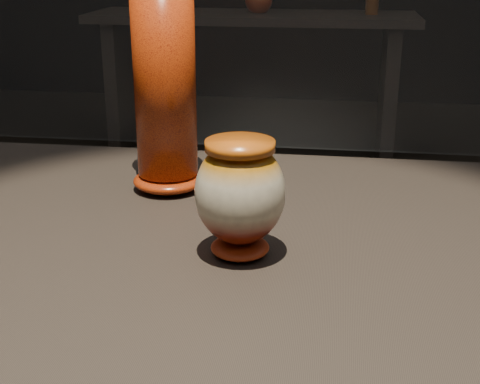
% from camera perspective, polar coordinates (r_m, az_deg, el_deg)
% --- Properties ---
extents(main_vase, '(0.12, 0.12, 0.16)m').
position_cam_1_polar(main_vase, '(0.87, -0.00, -0.18)').
color(main_vase, '#641508').
rests_on(main_vase, display_plinth).
extents(tall_vase, '(0.16, 0.16, 0.38)m').
position_cam_1_polar(tall_vase, '(1.10, -6.43, 9.36)').
color(tall_vase, '#C9400D').
rests_on(tall_vase, display_plinth).
extents(back_shelf, '(2.00, 0.60, 0.90)m').
position_cam_1_polar(back_shelf, '(4.27, 1.04, 11.50)').
color(back_shelf, black).
rests_on(back_shelf, ground).
extents(back_vase_right, '(0.08, 0.08, 0.10)m').
position_cam_1_polar(back_vase_right, '(4.21, 11.20, 15.36)').
color(back_vase_right, brown).
rests_on(back_vase_right, back_shelf).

